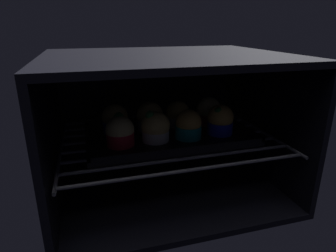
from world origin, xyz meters
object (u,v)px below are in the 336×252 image
(muffin_row0_col2, at_px, (188,125))
(muffin_row1_col1, at_px, (150,118))
(muffin_row1_col2, at_px, (178,115))
(muffin_row0_col0, at_px, (120,132))
(muffin_row0_col3, at_px, (220,120))
(muffin_row1_col3, at_px, (208,112))
(baking_tray, at_px, (168,135))
(muffin_row1_col0, at_px, (115,120))
(muffin_row0_col1, at_px, (155,128))

(muffin_row0_col2, height_order, muffin_row1_col1, muffin_row1_col1)
(muffin_row0_col2, bearing_deg, muffin_row1_col2, 89.27)
(muffin_row0_col0, bearing_deg, muffin_row1_col1, 43.24)
(muffin_row0_col3, bearing_deg, muffin_row1_col3, 88.56)
(muffin_row1_col1, height_order, muffin_row1_col3, muffin_row1_col3)
(baking_tray, bearing_deg, muffin_row1_col3, 16.85)
(muffin_row1_col0, xyz_separation_m, muffin_row1_col3, (0.26, -0.00, 0.00))
(muffin_row1_col3, bearing_deg, muffin_row0_col1, -155.22)
(muffin_row1_col2, bearing_deg, muffin_row0_col0, -152.30)
(muffin_row0_col1, relative_size, muffin_row0_col2, 1.07)
(baking_tray, distance_m, muffin_row0_col1, 0.07)
(muffin_row0_col0, xyz_separation_m, muffin_row1_col1, (0.09, 0.09, 0.00))
(muffin_row0_col0, bearing_deg, muffin_row1_col2, 27.70)
(muffin_row0_col3, relative_size, muffin_row1_col0, 1.02)
(baking_tray, height_order, muffin_row0_col2, muffin_row0_col2)
(muffin_row0_col3, height_order, muffin_row1_col1, muffin_row0_col3)
(muffin_row1_col0, distance_m, muffin_row1_col1, 0.09)
(muffin_row0_col2, xyz_separation_m, muffin_row0_col3, (0.09, 0.00, 0.00))
(muffin_row1_col0, distance_m, muffin_row1_col3, 0.26)
(muffin_row0_col1, xyz_separation_m, muffin_row0_col2, (0.08, -0.00, 0.00))
(muffin_row0_col3, bearing_deg, muffin_row0_col2, -176.80)
(muffin_row0_col3, bearing_deg, muffin_row1_col0, 161.90)
(muffin_row0_col2, distance_m, muffin_row0_col3, 0.09)
(muffin_row0_col2, bearing_deg, muffin_row1_col0, 152.24)
(muffin_row0_col2, height_order, muffin_row1_col3, muffin_row1_col3)
(muffin_row0_col1, bearing_deg, muffin_row1_col2, 45.06)
(baking_tray, bearing_deg, muffin_row1_col0, 161.18)
(baking_tray, relative_size, muffin_row1_col0, 5.54)
(muffin_row1_col2, relative_size, muffin_row1_col3, 0.93)
(muffin_row0_col0, height_order, muffin_row0_col1, same)
(baking_tray, relative_size, muffin_row1_col3, 5.36)
(muffin_row0_col0, height_order, muffin_row1_col3, same)
(muffin_row0_col2, bearing_deg, muffin_row1_col3, 43.01)
(muffin_row1_col2, bearing_deg, baking_tray, -133.02)
(muffin_row0_col2, height_order, muffin_row0_col3, muffin_row0_col3)
(muffin_row0_col0, distance_m, muffin_row1_col3, 0.28)
(baking_tray, height_order, muffin_row1_col0, muffin_row1_col0)
(muffin_row1_col0, bearing_deg, baking_tray, -18.82)
(muffin_row0_col2, height_order, muffin_row1_col0, muffin_row1_col0)
(muffin_row0_col0, xyz_separation_m, muffin_row1_col3, (0.26, 0.09, 0.00))
(muffin_row0_col0, distance_m, muffin_row1_col2, 0.19)
(muffin_row0_col1, bearing_deg, muffin_row0_col2, -2.96)
(muffin_row0_col0, distance_m, muffin_row1_col1, 0.13)
(muffin_row1_col0, xyz_separation_m, muffin_row1_col2, (0.17, -0.00, -0.00))
(baking_tray, distance_m, muffin_row0_col3, 0.14)
(muffin_row1_col2, bearing_deg, muffin_row0_col3, -43.78)
(muffin_row0_col1, distance_m, muffin_row1_col2, 0.12)
(baking_tray, xyz_separation_m, muffin_row1_col0, (-0.13, 0.04, 0.04))
(muffin_row0_col2, distance_m, muffin_row1_col2, 0.09)
(muffin_row1_col1, bearing_deg, muffin_row0_col1, -93.27)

